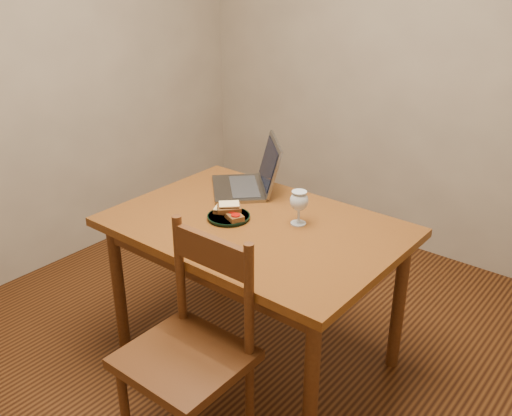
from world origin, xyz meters
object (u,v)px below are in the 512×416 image
Objects in this scene: table at (255,240)px; plate at (229,217)px; milk_glass at (299,208)px; laptop at (253,177)px; chair at (189,343)px.

table is 0.16m from plate.
laptop is (-0.42, 0.19, -0.01)m from milk_glass.
plate is at bearing -23.47° from laptop.
milk_glass is (-0.01, 0.72, 0.31)m from chair.
plate is at bearing 116.97° from chair.
milk_glass is 0.33× the size of laptop.
milk_glass is at bearing 29.23° from plate.
milk_glass is 0.46m from laptop.
laptop is (-0.14, 0.35, 0.06)m from plate.
table is at bearing -142.95° from milk_glass.
laptop is at bearing 130.81° from table.
chair is 2.39× the size of plate.
chair is 0.68m from plate.
laptop is at bearing 114.96° from chair.
chair is at bearing -20.03° from laptop.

